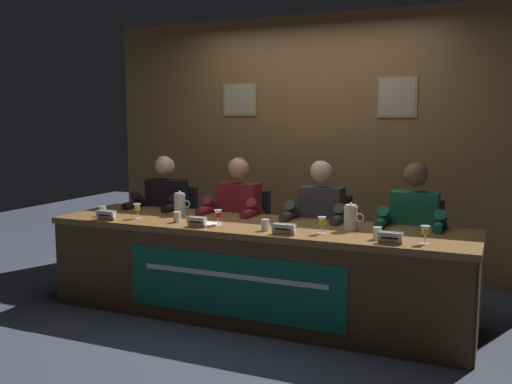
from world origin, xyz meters
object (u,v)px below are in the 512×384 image
object	(u,v)px
panelist_center_right	(319,221)
chair_center_right	(325,249)
juice_glass_center_right	(322,222)
water_cup_center_right	(265,226)
juice_glass_far_right	(425,231)
water_cup_far_right	(377,234)
panelist_far_right	(413,228)
nameplate_center_left	(197,222)
panelist_center_left	(236,215)
chair_center_left	(245,241)
juice_glass_far_left	(137,208)
water_cup_center_left	(177,217)
water_pitcher_left_side	(180,204)
panelist_far_left	(162,210)
nameplate_far_left	(106,215)
chair_far_left	(174,234)
juice_glass_center_left	(218,215)
nameplate_far_right	(390,238)
water_cup_far_left	(102,212)
document_stack_center_left	(205,224)
chair_far_right	(415,257)
nameplate_center_right	(284,229)
water_pitcher_right_side	(351,218)
conference_table	(250,254)

from	to	relation	value
panelist_center_right	chair_center_right	bearing A→B (deg)	90.00
juice_glass_center_right	water_cup_center_right	world-z (taller)	juice_glass_center_right
juice_glass_far_right	water_cup_far_right	size ratio (longest dim) A/B	1.46
chair_center_right	panelist_far_right	xyz separation A→B (m)	(0.77, -0.20, 0.28)
nameplate_center_left	panelist_center_right	size ratio (longest dim) A/B	0.12
panelist_center_left	juice_glass_far_right	xyz separation A→B (m)	(1.71, -0.68, 0.11)
chair_center_left	water_cup_center_right	xyz separation A→B (m)	(0.57, -0.87, 0.34)
juice_glass_far_left	water_cup_center_left	distance (m)	0.40
nameplate_center_left	water_pitcher_left_side	distance (m)	0.59
chair_center_left	water_pitcher_left_side	xyz separation A→B (m)	(-0.37, -0.53, 0.40)
panelist_far_left	water_cup_center_left	size ratio (longest dim) A/B	14.51
nameplate_far_left	chair_far_left	bearing A→B (deg)	87.91
juice_glass_center_left	panelist_far_right	size ratio (longest dim) A/B	0.10
nameplate_far_right	water_pitcher_left_side	size ratio (longest dim) A/B	0.77
water_cup_far_left	document_stack_center_left	xyz separation A→B (m)	(0.99, 0.01, -0.03)
chair_far_right	panelist_far_left	bearing A→B (deg)	-175.05
nameplate_center_right	panelist_far_right	world-z (taller)	panelist_far_right
water_cup_far_right	nameplate_far_left	bearing A→B (deg)	-176.63
juice_glass_center_left	nameplate_far_right	size ratio (longest dim) A/B	0.76
juice_glass_center_right	panelist_center_left	bearing A→B (deg)	147.87
nameplate_far_right	water_pitcher_right_side	world-z (taller)	water_pitcher_right_side
juice_glass_far_right	water_cup_far_right	world-z (taller)	juice_glass_far_right
water_cup_center_left	chair_center_right	bearing A→B (deg)	40.35
water_cup_far_left	chair_far_left	bearing A→B (deg)	77.86
chair_center_right	water_cup_center_right	xyz separation A→B (m)	(-0.20, -0.87, 0.34)
panelist_far_left	water_pitcher_left_side	size ratio (longest dim) A/B	5.87
juice_glass_far_right	conference_table	bearing A→B (deg)	174.03
juice_glass_center_left	chair_far_right	distance (m)	1.66
panelist_far_left	juice_glass_center_right	size ratio (longest dim) A/B	9.95
juice_glass_far_left	water_cup_far_right	distance (m)	2.00
juice_glass_far_right	water_pitcher_right_side	world-z (taller)	water_pitcher_right_side
juice_glass_far_left	panelist_far_right	xyz separation A→B (m)	(2.14, 0.62, -0.11)
chair_center_right	water_pitcher_left_side	size ratio (longest dim) A/B	4.31
chair_far_left	water_cup_far_right	xyz separation A→B (m)	(2.16, -0.85, 0.34)
chair_far_left	juice_glass_far_left	bearing A→B (deg)	-79.00
conference_table	juice_glass_far_left	size ratio (longest dim) A/B	27.19
nameplate_center_left	juice_glass_center_right	distance (m)	0.97
chair_far_left	chair_far_right	bearing A→B (deg)	0.00
panelist_center_left	water_pitcher_left_side	distance (m)	0.51
panelist_center_right	water_cup_center_right	world-z (taller)	panelist_center_right
conference_table	juice_glass_far_right	bearing A→B (deg)	-5.97
water_cup_center_left	water_cup_far_right	xyz separation A→B (m)	(1.61, -0.01, 0.00)
panelist_center_right	nameplate_far_right	bearing A→B (deg)	-45.92
document_stack_center_left	water_pitcher_right_side	bearing A→B (deg)	11.27
juice_glass_center_left	document_stack_center_left	world-z (taller)	juice_glass_center_left
water_cup_far_left	juice_glass_far_right	size ratio (longest dim) A/B	0.69
panelist_center_left	water_cup_far_right	world-z (taller)	panelist_center_left
chair_center_left	juice_glass_far_right	size ratio (longest dim) A/B	7.31
nameplate_far_left	document_stack_center_left	xyz separation A→B (m)	(0.84, 0.15, -0.03)
juice_glass_center_left	water_pitcher_left_side	world-z (taller)	water_pitcher_left_side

